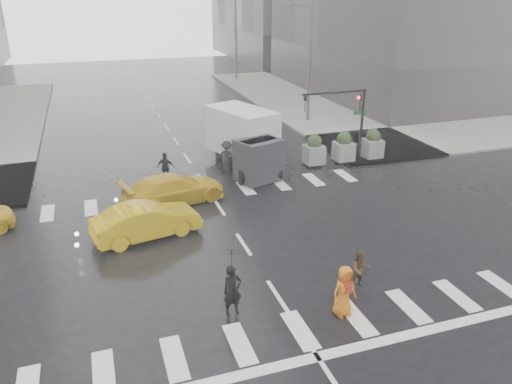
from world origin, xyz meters
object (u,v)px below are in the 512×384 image
object	(u,v)px
pedestrian_orange	(344,291)
box_truck	(246,139)
pedestrian_brown	(361,269)
taxi_mid	(146,221)
traffic_signal_pole	(348,112)

from	to	relation	value
pedestrian_orange	box_truck	size ratio (longest dim) A/B	0.28
pedestrian_brown	pedestrian_orange	bearing A→B (deg)	-128.40
box_truck	taxi_mid	bearing A→B (deg)	-152.67
pedestrian_orange	taxi_mid	xyz separation A→B (m)	(-5.42, 7.67, -0.14)
taxi_mid	box_truck	bearing A→B (deg)	-55.45
taxi_mid	box_truck	size ratio (longest dim) A/B	0.72
traffic_signal_pole	pedestrian_orange	distance (m)	15.69
pedestrian_brown	taxi_mid	distance (m)	9.31
traffic_signal_pole	taxi_mid	distance (m)	14.31
traffic_signal_pole	taxi_mid	xyz separation A→B (m)	(-12.75, -6.01, -2.46)
pedestrian_brown	box_truck	size ratio (longest dim) A/B	0.23
pedestrian_orange	box_truck	bearing A→B (deg)	76.45
pedestrian_brown	box_truck	xyz separation A→B (m)	(-0.00, 13.51, 1.08)
traffic_signal_pole	box_truck	distance (m)	6.26
pedestrian_brown	pedestrian_orange	size ratio (longest dim) A/B	0.82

